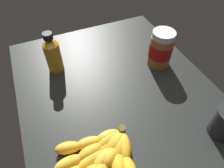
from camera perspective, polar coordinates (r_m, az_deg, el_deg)
name	(u,v)px	position (r cm, az deg, el deg)	size (l,w,h in cm)	color
ground_plane	(115,90)	(69.85, 0.85, -1.71)	(75.03, 63.14, 4.52)	black
banana_bunch	(106,159)	(52.90, -1.73, -20.52)	(24.40, 22.54, 3.75)	gold
peanut_butter_jar	(161,49)	(74.03, 13.73, 9.66)	(8.29, 8.29, 13.67)	#9E602D
honey_bottle	(53,54)	(72.19, -16.55, 8.19)	(5.43, 5.43, 15.33)	orange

